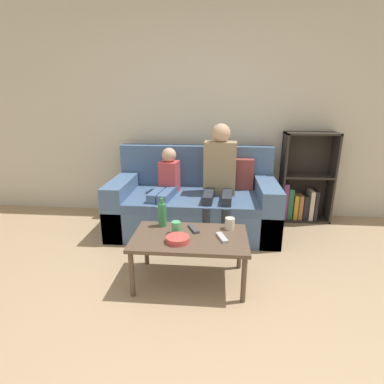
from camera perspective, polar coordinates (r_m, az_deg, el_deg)
The scene contains 13 objects.
ground_plane at distance 2.04m, azimuth -1.54°, elevation -28.96°, with size 22.00×22.00×0.00m, color tan.
wall_back at distance 3.86m, azimuth 2.52°, elevation 14.71°, with size 12.00×0.06×2.60m.
couch at distance 3.51m, azimuth 0.47°, elevation -2.23°, with size 1.86×0.95×0.93m.
bookshelf at distance 3.99m, azimuth 20.38°, elevation 0.95°, with size 0.61×0.28×1.10m.
coffee_table at distance 2.47m, azimuth -0.42°, elevation -9.32°, with size 0.93×0.56×0.41m.
person_adult at distance 3.29m, azimuth 5.25°, elevation 3.67°, with size 0.37×0.66×1.22m.
person_child at distance 3.32m, azimuth -5.15°, elevation 0.85°, with size 0.30×0.67×0.95m.
cup_near at distance 2.48m, azimuth -3.05°, elevation -6.78°, with size 0.08×0.08×0.10m.
cup_far at distance 2.58m, azimuth 7.21°, elevation -5.97°, with size 0.08×0.08×0.10m.
tv_remote_0 at distance 2.55m, azimuth 0.30°, elevation -6.99°, with size 0.11×0.17×0.02m.
tv_remote_1 at distance 2.41m, azimuth 5.72°, elevation -8.62°, with size 0.10×0.18×0.02m.
snack_bowl at distance 2.35m, azimuth -2.72°, elevation -8.97°, with size 0.18×0.18×0.05m.
bottle at distance 2.61m, azimuth -5.69°, elevation -4.25°, with size 0.07×0.07×0.26m.
Camera 1 is at (0.17, -1.40, 1.48)m, focal length 28.00 mm.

